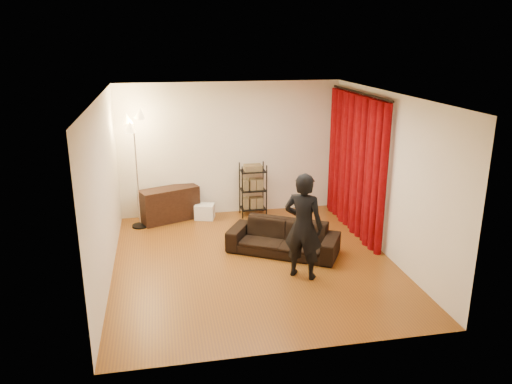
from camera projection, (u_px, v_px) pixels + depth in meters
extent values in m
plane|color=brown|center=(254.00, 261.00, 8.20)|extent=(5.00, 5.00, 0.00)
plane|color=white|center=(253.00, 96.00, 7.40)|extent=(5.00, 5.00, 0.00)
plane|color=white|center=(231.00, 149.00, 10.14)|extent=(5.00, 0.00, 5.00)
plane|color=white|center=(296.00, 245.00, 5.46)|extent=(5.00, 0.00, 5.00)
plane|color=white|center=(104.00, 191.00, 7.39)|extent=(0.00, 5.00, 5.00)
plane|color=white|center=(387.00, 175.00, 8.21)|extent=(0.00, 5.00, 5.00)
cylinder|color=black|center=(360.00, 93.00, 8.88)|extent=(0.04, 2.65, 0.04)
imported|color=black|center=(283.00, 238.00, 8.46)|extent=(1.96, 1.55, 0.54)
imported|color=black|center=(303.00, 226.00, 7.46)|extent=(0.72, 0.67, 1.65)
cube|color=#321C11|center=(170.00, 204.00, 9.95)|extent=(1.23, 0.83, 0.67)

